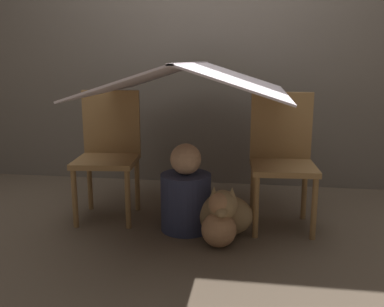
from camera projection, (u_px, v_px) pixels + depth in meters
name	position (u px, v px, depth m)	size (l,w,h in m)	color
ground_plane	(191.00, 225.00, 2.88)	(8.80, 8.80, 0.00)	brown
wall_back	(210.00, 40.00, 3.64)	(7.00, 0.05, 2.50)	#6B6056
chair_left	(109.00, 149.00, 2.99)	(0.45, 0.45, 0.88)	olive
chair_right	(282.00, 155.00, 2.82)	(0.43, 0.43, 0.88)	olive
sheet_canopy	(192.00, 78.00, 2.72)	(1.19, 1.42, 0.20)	silver
person_front	(186.00, 195.00, 2.77)	(0.33, 0.33, 0.57)	#2D3351
dog	(224.00, 213.00, 2.65)	(0.36, 0.37, 0.36)	#9E7F56
plush_toy	(219.00, 225.00, 2.53)	(0.21, 0.21, 0.33)	tan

